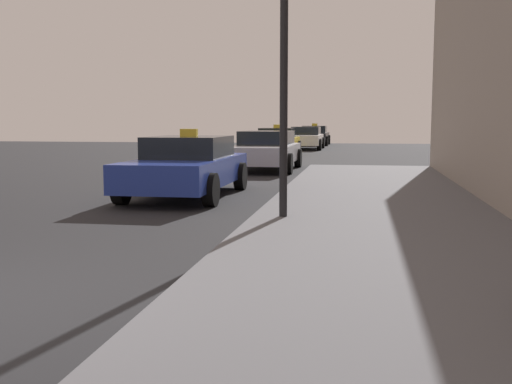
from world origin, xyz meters
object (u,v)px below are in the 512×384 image
Objects in this scene: car_white at (306,138)px; car_black at (314,135)px; street_lamp at (284,28)px; car_silver at (266,150)px; car_yellow at (277,141)px; car_blue at (187,166)px.

car_black is at bearing -90.28° from car_white.
street_lamp is 11.03m from car_silver.
street_lamp is at bearing 93.41° from car_black.
car_yellow is 12.65m from car_black.
car_blue is 1.00× the size of car_silver.
car_yellow is at bearing -89.20° from car_blue.
car_yellow is at bearing 97.99° from street_lamp.
car_blue is at bearing 88.83° from car_black.
street_lamp is 0.91× the size of car_blue.
car_silver is 0.99× the size of car_yellow.
street_lamp is 4.78m from car_blue.
car_white is (-0.03, 15.11, -0.00)m from car_silver.
car_silver is 8.64m from car_yellow.
street_lamp reaches higher than car_black.
car_blue is at bearing 85.43° from car_silver.
car_yellow is at bearing 86.36° from car_black.
car_blue and car_black have the same top height.
car_blue and car_yellow have the same top height.
street_lamp is at bearing 94.28° from car_white.
car_silver is at bearing 90.10° from car_white.
car_white is at bearing -96.78° from car_yellow.
street_lamp reaches higher than car_silver.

